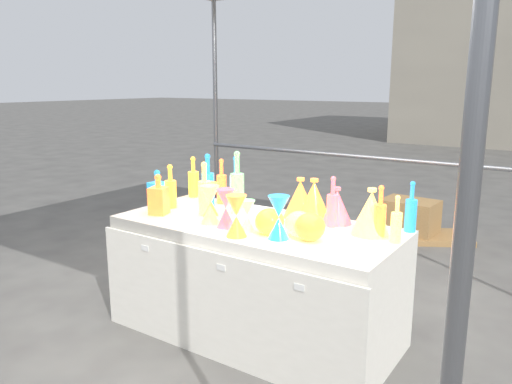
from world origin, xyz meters
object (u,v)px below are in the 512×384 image
Objects in this scene: lampshade_0 at (314,199)px; globe_0 at (270,223)px; display_table at (255,280)px; hourglass_0 at (236,216)px; cardboard_box_closed at (409,218)px; bottle_0 at (193,177)px.

globe_0 is at bearing -111.33° from lampshade_0.
display_table is 10.67× the size of globe_0.
hourglass_0 is (0.06, -0.28, 0.50)m from display_table.
lampshade_0 is (0.06, 0.44, 0.07)m from globe_0.
cardboard_box_closed is at bearing 90.34° from globe_0.
globe_0 is (1.01, -0.51, -0.09)m from bottle_0.
display_table is at bearing 143.64° from globe_0.
lampshade_0 is (0.20, 0.57, 0.01)m from hourglass_0.
cardboard_box_closed is (0.18, 2.67, -0.17)m from display_table.
hourglass_0 is at bearing -36.29° from bottle_0.
lampshade_0 reaches higher than globe_0.
hourglass_0 is at bearing -134.90° from globe_0.
display_table is at bearing -89.17° from cardboard_box_closed.
cardboard_box_closed is at bearing 86.09° from display_table.
display_table is 3.32× the size of cardboard_box_closed.
display_table is 0.64m from lampshade_0.
hourglass_0 reaches higher than display_table.
lampshade_0 is at bearing -83.43° from cardboard_box_closed.
bottle_0 is 1.29× the size of hourglass_0.
display_table is 0.58m from hourglass_0.
display_table is 0.51m from globe_0.
display_table is at bearing -145.40° from lampshade_0.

